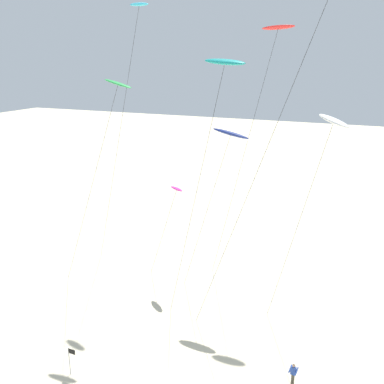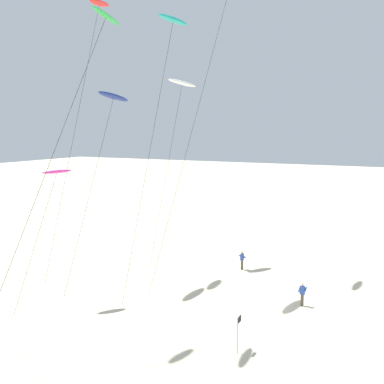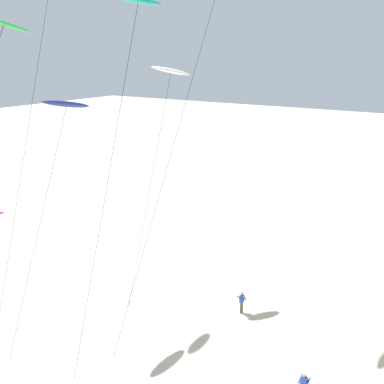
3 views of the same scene
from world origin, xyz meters
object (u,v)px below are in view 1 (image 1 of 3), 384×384
at_px(kite_navy, 230,135).
at_px(kite_magenta, 176,190).
at_px(kite_green, 116,90).
at_px(kite_flyer_nearest, 293,374).
at_px(kite_white, 333,122).
at_px(kite_red, 277,32).
at_px(marker_flag, 71,356).
at_px(kite_teal, 224,64).
at_px(kite_cyan, 138,11).

bearing_deg(kite_navy, kite_magenta, 168.20).
xyz_separation_m(kite_green, kite_flyer_nearest, (14.71, -3.34, -17.58)).
bearing_deg(kite_magenta, kite_white, -12.87).
relative_size(kite_red, marker_flag, 11.09).
distance_m(kite_flyer_nearest, marker_flag, 14.86).
height_order(kite_magenta, kite_green, kite_green).
height_order(kite_green, kite_red, kite_red).
bearing_deg(kite_teal, kite_red, 79.27).
bearing_deg(kite_navy, kite_white, -13.59).
xyz_separation_m(kite_magenta, kite_white, (13.17, -3.01, 7.17)).
height_order(kite_white, kite_red, kite_red).
distance_m(kite_navy, kite_cyan, 12.91).
distance_m(kite_magenta, kite_white, 15.30).
relative_size(kite_cyan, kite_white, 1.47).
distance_m(kite_magenta, kite_cyan, 15.37).
xyz_separation_m(kite_magenta, marker_flag, (-1.23, -14.23, -7.92)).
bearing_deg(kite_white, kite_navy, 166.41).
relative_size(kite_white, kite_flyer_nearest, 10.26).
relative_size(kite_white, kite_teal, 0.82).
xyz_separation_m(kite_teal, kite_flyer_nearest, (6.41, -3.38, -19.44)).
relative_size(kite_magenta, kite_green, 0.50).
distance_m(kite_magenta, kite_red, 15.55).
distance_m(kite_magenta, kite_green, 11.01).
distance_m(kite_red, kite_flyer_nearest, 25.03).
bearing_deg(kite_cyan, marker_flag, -81.53).
relative_size(kite_cyan, kite_flyer_nearest, 15.04).
bearing_deg(kite_magenta, marker_flag, -94.94).
relative_size(kite_teal, marker_flag, 9.90).
height_order(kite_navy, kite_flyer_nearest, kite_navy).
bearing_deg(kite_magenta, kite_red, 14.81).
relative_size(kite_magenta, kite_teal, 0.47).
bearing_deg(kite_red, kite_teal, -100.73).
relative_size(kite_green, kite_white, 1.13).
bearing_deg(kite_flyer_nearest, kite_magenta, 144.00).
relative_size(kite_white, kite_red, 0.74).
height_order(kite_magenta, marker_flag, kite_magenta).
height_order(kite_teal, marker_flag, kite_teal).
height_order(kite_teal, kite_red, kite_red).
relative_size(kite_magenta, kite_flyer_nearest, 5.83).
bearing_deg(kite_cyan, kite_red, 10.15).
distance_m(kite_magenta, kite_flyer_nearest, 17.94).
xyz_separation_m(kite_magenta, kite_flyer_nearest, (12.77, -9.28, -8.51)).
bearing_deg(marker_flag, kite_white, 37.91).
bearing_deg(marker_flag, kite_red, 60.84).
bearing_deg(kite_white, kite_green, -169.03).
distance_m(kite_cyan, kite_white, 18.55).
height_order(kite_white, kite_flyer_nearest, kite_white).
height_order(kite_white, marker_flag, kite_white).
relative_size(kite_flyer_nearest, marker_flag, 0.80).
bearing_deg(marker_flag, kite_magenta, 85.06).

